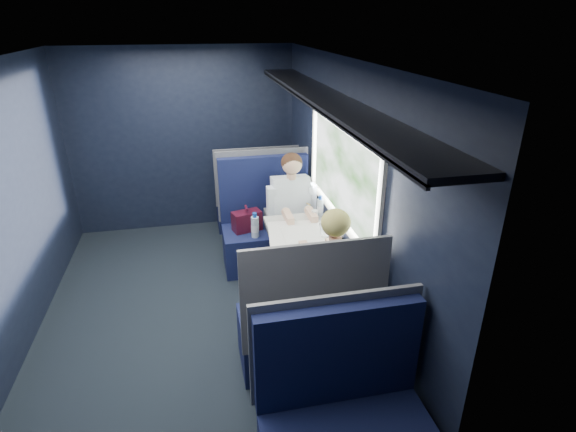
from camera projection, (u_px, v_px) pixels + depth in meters
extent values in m
cube|color=black|center=(196.00, 316.00, 4.27)|extent=(2.80, 4.20, 0.01)
cube|color=black|center=(347.00, 191.00, 4.07)|extent=(0.10, 4.20, 2.30)
cube|color=black|center=(184.00, 140.00, 5.72)|extent=(2.80, 0.10, 2.30)
cube|color=black|center=(186.00, 396.00, 1.88)|extent=(2.80, 0.10, 2.30)
cube|color=silver|center=(169.00, 53.00, 3.31)|extent=(2.80, 4.20, 0.10)
cube|color=beige|center=(343.00, 126.00, 3.82)|extent=(0.03, 1.84, 0.07)
cube|color=beige|center=(338.00, 217.00, 4.16)|extent=(0.03, 1.84, 0.07)
cube|color=beige|center=(379.00, 212.00, 3.20)|extent=(0.03, 0.07, 0.78)
cube|color=beige|center=(314.00, 147.00, 4.78)|extent=(0.03, 0.07, 0.78)
cube|color=black|center=(326.00, 99.00, 3.69)|extent=(0.36, 4.10, 0.04)
cube|color=black|center=(306.00, 102.00, 3.67)|extent=(0.02, 4.10, 0.03)
cube|color=red|center=(344.00, 109.00, 3.76)|extent=(0.01, 0.10, 0.12)
cylinder|color=#54565E|center=(286.00, 273.00, 4.29)|extent=(0.08, 0.08, 0.70)
cube|color=beige|center=(305.00, 237.00, 4.18)|extent=(0.62, 1.00, 0.04)
cube|color=black|center=(269.00, 248.00, 5.03)|extent=(1.00, 0.50, 0.45)
cube|color=black|center=(264.00, 188.00, 5.06)|extent=(1.00, 0.10, 0.75)
cube|color=#54565E|center=(263.00, 185.00, 5.10)|extent=(1.04, 0.03, 0.82)
cube|color=#54565E|center=(269.00, 223.00, 4.86)|extent=(0.06, 0.40, 0.20)
cube|color=#410E1F|center=(247.00, 221.00, 4.89)|extent=(0.34, 0.24, 0.22)
cylinder|color=#410E1F|center=(246.00, 208.00, 4.83)|extent=(0.06, 0.13, 0.03)
cylinder|color=silver|center=(255.00, 227.00, 4.74)|extent=(0.08, 0.08, 0.23)
cylinder|color=#1747AE|center=(255.00, 215.00, 4.68)|extent=(0.05, 0.05, 0.05)
cube|color=black|center=(302.00, 336.00, 3.64)|extent=(1.00, 0.50, 0.45)
cube|color=black|center=(313.00, 295.00, 3.13)|extent=(1.00, 0.10, 0.75)
cube|color=#54565E|center=(316.00, 296.00, 3.07)|extent=(1.04, 0.03, 0.82)
cube|color=#54565E|center=(301.00, 299.00, 3.55)|extent=(0.06, 0.40, 0.20)
cube|color=black|center=(255.00, 210.00, 6.02)|extent=(1.00, 0.40, 0.45)
cube|color=black|center=(256.00, 176.00, 5.57)|extent=(1.00, 0.10, 0.66)
cube|color=#54565E|center=(257.00, 176.00, 5.52)|extent=(1.04, 0.03, 0.72)
cube|color=black|center=(338.00, 354.00, 2.65)|extent=(1.00, 0.10, 0.66)
cube|color=#54565E|center=(335.00, 345.00, 2.69)|extent=(1.04, 0.03, 0.72)
cube|color=black|center=(294.00, 226.00, 4.83)|extent=(0.36, 0.44, 0.16)
cube|color=black|center=(298.00, 260.00, 4.78)|extent=(0.32, 0.12, 0.45)
cube|color=white|center=(291.00, 199.00, 4.87)|extent=(0.40, 0.29, 0.53)
cylinder|color=#D8A88C|center=(291.00, 176.00, 4.72)|extent=(0.10, 0.10, 0.06)
sphere|color=#D8A88C|center=(292.00, 164.00, 4.65)|extent=(0.21, 0.21, 0.21)
sphere|color=#382114|center=(292.00, 163.00, 4.66)|extent=(0.22, 0.22, 0.22)
cube|color=white|center=(271.00, 202.00, 4.79)|extent=(0.09, 0.12, 0.34)
cube|color=white|center=(311.00, 199.00, 4.88)|extent=(0.09, 0.12, 0.34)
cube|color=black|center=(328.00, 292.00, 3.69)|extent=(0.36, 0.44, 0.16)
cube|color=black|center=(320.00, 308.00, 3.99)|extent=(0.32, 0.12, 0.45)
cube|color=black|center=(335.00, 276.00, 3.44)|extent=(0.40, 0.29, 0.53)
cylinder|color=#D8A88C|center=(335.00, 241.00, 3.37)|extent=(0.10, 0.10, 0.06)
sphere|color=#D8A88C|center=(335.00, 223.00, 3.33)|extent=(0.21, 0.21, 0.21)
sphere|color=tan|center=(336.00, 222.00, 3.31)|extent=(0.22, 0.22, 0.22)
cube|color=black|center=(306.00, 276.00, 3.44)|extent=(0.09, 0.12, 0.34)
cube|color=black|center=(360.00, 270.00, 3.52)|extent=(0.09, 0.12, 0.34)
cube|color=tan|center=(338.00, 266.00, 3.34)|extent=(0.26, 0.07, 0.36)
cube|color=white|center=(298.00, 238.00, 4.10)|extent=(0.62, 0.82, 0.01)
cube|color=silver|center=(332.00, 230.00, 4.25)|extent=(0.27, 0.32, 0.01)
cube|color=silver|center=(342.00, 219.00, 4.22)|extent=(0.07, 0.28, 0.20)
cube|color=black|center=(342.00, 219.00, 4.22)|extent=(0.05, 0.24, 0.16)
cylinder|color=silver|center=(320.00, 208.00, 4.53)|extent=(0.06, 0.06, 0.18)
cylinder|color=#1747AE|center=(320.00, 198.00, 4.48)|extent=(0.04, 0.04, 0.04)
cylinder|color=white|center=(315.00, 214.00, 4.50)|extent=(0.06, 0.06, 0.08)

